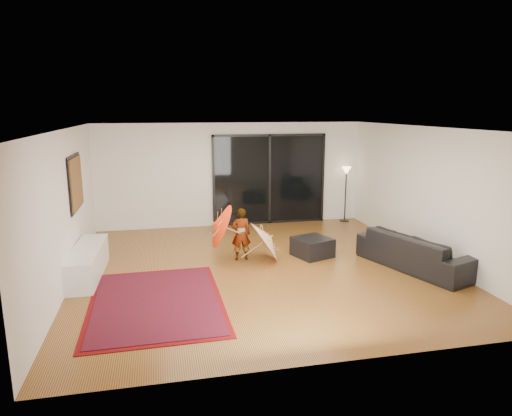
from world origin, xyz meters
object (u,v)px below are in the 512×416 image
object	(u,v)px
media_console	(87,262)
sofa	(416,251)
ottoman	(312,247)
child	(241,234)

from	to	relation	value
media_console	sofa	world-z (taller)	sofa
media_console	ottoman	bearing A→B (deg)	5.43
sofa	child	size ratio (longest dim) A/B	2.17
media_console	sofa	xyz separation A→B (m)	(6.20, -0.86, 0.07)
media_console	child	size ratio (longest dim) A/B	1.80
child	ottoman	bearing A→B (deg)	179.90
sofa	media_console	bearing A→B (deg)	63.03
media_console	ottoman	distance (m)	4.47
sofa	ottoman	bearing A→B (deg)	38.10
sofa	ottoman	world-z (taller)	sofa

